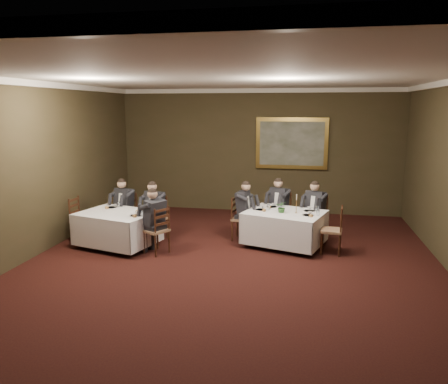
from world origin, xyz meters
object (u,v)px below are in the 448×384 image
(diner_main_endleft, at_px, (242,218))
(diner_sec_endright, at_px, (156,229))
(chair_main_backleft, at_px, (279,222))
(table_main, at_px, (284,226))
(diner_sec_backleft, at_px, (125,214))
(table_second, at_px, (118,227))
(chair_sec_endright, at_px, (157,240))
(candlestick, at_px, (296,206))
(centerpiece, at_px, (282,206))
(chair_sec_backleft, at_px, (126,223))
(diner_main_backright, at_px, (315,217))
(diner_main_backleft, at_px, (279,213))
(chair_main_endleft, at_px, (242,227))
(chair_sec_backright, at_px, (156,227))
(painting, at_px, (292,143))
(chair_main_backright, at_px, (315,227))
(chair_sec_endleft, at_px, (83,228))
(diner_sec_backright, at_px, (155,217))
(chair_main_endright, at_px, (331,240))

(diner_main_endleft, distance_m, diner_sec_endright, 2.05)
(chair_main_backleft, bearing_deg, table_main, 128.11)
(diner_sec_backleft, bearing_deg, table_second, 121.31)
(chair_sec_endright, distance_m, candlestick, 3.03)
(diner_sec_backleft, distance_m, centerpiece, 3.72)
(chair_sec_backleft, bearing_deg, diner_main_backright, -155.60)
(diner_main_backleft, relative_size, diner_sec_endright, 1.00)
(chair_main_backleft, xyz_separation_m, chair_main_endleft, (-0.82, -0.62, 0.00))
(chair_main_endleft, xyz_separation_m, chair_sec_endright, (-1.59, -1.28, 0.00))
(diner_main_backleft, height_order, chair_sec_backright, diner_main_backleft)
(diner_sec_backleft, bearing_deg, table_main, -164.36)
(diner_main_backright, bearing_deg, chair_sec_backright, 41.36)
(table_second, bearing_deg, diner_sec_endright, -14.82)
(diner_sec_endright, xyz_separation_m, candlestick, (2.82, 0.92, 0.41))
(painting, bearing_deg, chair_sec_endright, -122.15)
(chair_main_backright, xyz_separation_m, chair_sec_endleft, (-5.19, -1.13, 0.00))
(chair_main_backleft, relative_size, diner_main_backleft, 0.74)
(chair_main_backleft, distance_m, chair_sec_endright, 3.07)
(chair_sec_backleft, relative_size, diner_sec_backright, 0.74)
(diner_sec_backleft, bearing_deg, painting, -123.61)
(diner_sec_backright, height_order, candlestick, diner_sec_backright)
(table_main, relative_size, diner_main_backleft, 1.44)
(chair_main_endleft, bearing_deg, chair_sec_endright, -42.38)
(table_second, bearing_deg, table_main, 11.44)
(chair_sec_endright, bearing_deg, diner_main_backleft, -22.85)
(diner_main_backleft, xyz_separation_m, chair_sec_backright, (-2.75, -0.95, -0.23))
(diner_main_backright, xyz_separation_m, chair_main_endleft, (-1.65, -0.35, -0.23))
(painting, bearing_deg, chair_sec_backright, -132.82)
(diner_main_backright, relative_size, centerpiece, 5.04)
(chair_main_endleft, height_order, diner_sec_backright, diner_sec_backright)
(chair_main_backright, bearing_deg, diner_sec_backright, 41.66)
(table_main, bearing_deg, chair_main_endright, -17.21)
(diner_main_backleft, relative_size, diner_main_endleft, 1.00)
(chair_main_backright, distance_m, chair_main_endleft, 1.69)
(diner_sec_backleft, bearing_deg, diner_sec_endright, 153.88)
(diner_sec_backright, bearing_deg, table_main, -160.27)
(diner_main_backleft, height_order, chair_sec_endright, diner_main_backleft)
(chair_main_backleft, distance_m, diner_sec_backleft, 3.67)
(diner_main_backright, xyz_separation_m, centerpiece, (-0.73, -0.73, 0.39))
(diner_sec_backright, relative_size, centerpiece, 5.04)
(chair_sec_backright, distance_m, centerpiece, 2.93)
(candlestick, bearing_deg, diner_main_backright, 59.32)
(table_second, bearing_deg, diner_main_backleft, 25.87)
(diner_main_backleft, relative_size, diner_main_backright, 1.00)
(centerpiece, bearing_deg, diner_main_backleft, 96.28)
(chair_sec_endleft, bearing_deg, centerpiece, 97.50)
(diner_main_backright, bearing_deg, chair_sec_backleft, 36.56)
(diner_main_backright, xyz_separation_m, candlestick, (-0.42, -0.71, 0.41))
(table_main, relative_size, diner_main_backright, 1.44)
(chair_main_endleft, height_order, diner_main_endleft, diner_main_endleft)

